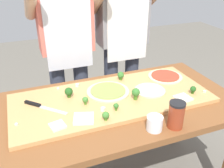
{
  "coord_description": "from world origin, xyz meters",
  "views": [
    {
      "loc": [
        -0.44,
        -1.22,
        1.58
      ],
      "look_at": [
        0.05,
        0.07,
        0.86
      ],
      "focal_mm": 40.51,
      "sensor_mm": 36.0,
      "label": 1
    }
  ],
  "objects_px": {
    "pizza_whole_tomato_red": "(165,76)",
    "pizza_slice_center": "(84,118)",
    "pizza_whole_white_garlic": "(150,90)",
    "broccoli_floret_back_left": "(121,75)",
    "cook_right": "(123,32)",
    "broccoli_floret_center_left": "(106,115)",
    "cheese_crumble_e": "(16,124)",
    "broccoli_floret_back_mid": "(116,106)",
    "broccoli_floret_front_left": "(193,89)",
    "pizza_slice_far_right": "(183,98)",
    "cheese_crumble_c": "(58,89)",
    "cheese_crumble_a": "(204,92)",
    "flour_cup": "(155,124)",
    "pizza_whole_pesto_green": "(108,91)",
    "cheese_crumble_b": "(77,85)",
    "cheese_crumble_d": "(103,109)",
    "cook_left": "(66,38)",
    "broccoli_floret_front_mid": "(69,92)",
    "chefs_knife": "(39,106)",
    "broccoli_floret_center_right": "(136,93)",
    "pizza_slice_far_left": "(57,126)",
    "prep_table": "(108,119)",
    "sauce_jar": "(176,115)"
  },
  "relations": [
    {
      "from": "prep_table",
      "to": "pizza_whole_tomato_red",
      "type": "distance_m",
      "value": 0.54
    },
    {
      "from": "cheese_crumble_b",
      "to": "pizza_slice_center",
      "type": "bearing_deg",
      "value": -99.2
    },
    {
      "from": "pizza_whole_pesto_green",
      "to": "cook_right",
      "type": "distance_m",
      "value": 0.66
    },
    {
      "from": "pizza_whole_tomato_red",
      "to": "pizza_slice_far_left",
      "type": "xyz_separation_m",
      "value": [
        -0.83,
        -0.3,
        -0.0
      ]
    },
    {
      "from": "pizza_slice_far_right",
      "to": "broccoli_floret_center_left",
      "type": "bearing_deg",
      "value": -176.13
    },
    {
      "from": "broccoli_floret_front_mid",
      "to": "cheese_crumble_c",
      "type": "relative_size",
      "value": 4.94
    },
    {
      "from": "sauce_jar",
      "to": "broccoli_floret_back_left",
      "type": "bearing_deg",
      "value": 97.09
    },
    {
      "from": "cheese_crumble_a",
      "to": "pizza_whole_tomato_red",
      "type": "bearing_deg",
      "value": 112.17
    },
    {
      "from": "broccoli_floret_front_left",
      "to": "cheese_crumble_b",
      "type": "xyz_separation_m",
      "value": [
        -0.66,
        0.36,
        -0.02
      ]
    },
    {
      "from": "pizza_whole_pesto_green",
      "to": "broccoli_floret_back_mid",
      "type": "bearing_deg",
      "value": -97.91
    },
    {
      "from": "pizza_whole_white_garlic",
      "to": "cook_right",
      "type": "distance_m",
      "value": 0.66
    },
    {
      "from": "broccoli_floret_back_mid",
      "to": "cheese_crumble_b",
      "type": "bearing_deg",
      "value": 110.7
    },
    {
      "from": "pizza_slice_far_left",
      "to": "cheese_crumble_e",
      "type": "relative_size",
      "value": 5.74
    },
    {
      "from": "cheese_crumble_d",
      "to": "cook_left",
      "type": "xyz_separation_m",
      "value": [
        -0.04,
        0.73,
        0.21
      ]
    },
    {
      "from": "pizza_whole_white_garlic",
      "to": "broccoli_floret_back_mid",
      "type": "height_order",
      "value": "broccoli_floret_back_mid"
    },
    {
      "from": "pizza_whole_tomato_red",
      "to": "pizza_slice_far_right",
      "type": "bearing_deg",
      "value": -101.22
    },
    {
      "from": "pizza_whole_white_garlic",
      "to": "flour_cup",
      "type": "xyz_separation_m",
      "value": [
        -0.15,
        -0.33,
        0.0
      ]
    },
    {
      "from": "cheese_crumble_e",
      "to": "broccoli_floret_center_right",
      "type": "bearing_deg",
      "value": 1.14
    },
    {
      "from": "pizza_whole_tomato_red",
      "to": "pizza_slice_center",
      "type": "distance_m",
      "value": 0.74
    },
    {
      "from": "pizza_slice_far_left",
      "to": "broccoli_floret_center_left",
      "type": "xyz_separation_m",
      "value": [
        0.25,
        -0.03,
        0.02
      ]
    },
    {
      "from": "pizza_whole_white_garlic",
      "to": "broccoli_floret_back_left",
      "type": "distance_m",
      "value": 0.25
    },
    {
      "from": "cheese_crumble_a",
      "to": "cook_left",
      "type": "bearing_deg",
      "value": 132.97
    },
    {
      "from": "cheese_crumble_c",
      "to": "flour_cup",
      "type": "xyz_separation_m",
      "value": [
        0.4,
        -0.57,
        0.0
      ]
    },
    {
      "from": "cheese_crumble_c",
      "to": "prep_table",
      "type": "bearing_deg",
      "value": -45.79
    },
    {
      "from": "prep_table",
      "to": "sauce_jar",
      "type": "relative_size",
      "value": 10.89
    },
    {
      "from": "broccoli_floret_center_left",
      "to": "cheese_crumble_e",
      "type": "distance_m",
      "value": 0.47
    },
    {
      "from": "pizza_slice_center",
      "to": "broccoli_floret_center_right",
      "type": "bearing_deg",
      "value": 13.99
    },
    {
      "from": "pizza_slice_far_left",
      "to": "chefs_knife",
      "type": "bearing_deg",
      "value": 105.52
    },
    {
      "from": "broccoli_floret_back_left",
      "to": "cheese_crumble_a",
      "type": "xyz_separation_m",
      "value": [
        0.43,
        -0.36,
        -0.03
      ]
    },
    {
      "from": "pizza_whole_tomato_red",
      "to": "cheese_crumble_b",
      "type": "xyz_separation_m",
      "value": [
        -0.62,
        0.09,
        0.0
      ]
    },
    {
      "from": "broccoli_floret_back_left",
      "to": "broccoli_floret_back_mid",
      "type": "bearing_deg",
      "value": -116.81
    },
    {
      "from": "pizza_whole_white_garlic",
      "to": "broccoli_floret_back_left",
      "type": "height_order",
      "value": "broccoli_floret_back_left"
    },
    {
      "from": "broccoli_floret_back_left",
      "to": "cook_right",
      "type": "distance_m",
      "value": 0.48
    },
    {
      "from": "pizza_slice_far_right",
      "to": "cheese_crumble_c",
      "type": "distance_m",
      "value": 0.8
    },
    {
      "from": "broccoli_floret_front_left",
      "to": "broccoli_floret_front_mid",
      "type": "distance_m",
      "value": 0.78
    },
    {
      "from": "pizza_slice_center",
      "to": "cheese_crumble_a",
      "type": "distance_m",
      "value": 0.8
    },
    {
      "from": "flour_cup",
      "to": "sauce_jar",
      "type": "xyz_separation_m",
      "value": [
        0.11,
        -0.02,
        0.04
      ]
    },
    {
      "from": "broccoli_floret_center_left",
      "to": "cheese_crumble_b",
      "type": "relative_size",
      "value": 2.47
    },
    {
      "from": "cheese_crumble_a",
      "to": "cheese_crumble_e",
      "type": "distance_m",
      "value": 1.14
    },
    {
      "from": "pizza_slice_far_left",
      "to": "broccoli_floret_front_mid",
      "type": "relative_size",
      "value": 1.17
    },
    {
      "from": "cheese_crumble_c",
      "to": "flour_cup",
      "type": "relative_size",
      "value": 0.15
    },
    {
      "from": "chefs_knife",
      "to": "pizza_whole_tomato_red",
      "type": "xyz_separation_m",
      "value": [
        0.89,
        0.07,
        0.0
      ]
    },
    {
      "from": "prep_table",
      "to": "pizza_slice_far_right",
      "type": "distance_m",
      "value": 0.48
    },
    {
      "from": "sauce_jar",
      "to": "cook_left",
      "type": "distance_m",
      "value": 1.05
    },
    {
      "from": "pizza_slice_far_right",
      "to": "cook_left",
      "type": "bearing_deg",
      "value": 124.52
    },
    {
      "from": "cheese_crumble_a",
      "to": "cheese_crumble_e",
      "type": "relative_size",
      "value": 1.11
    },
    {
      "from": "pizza_slice_center",
      "to": "broccoli_floret_front_left",
      "type": "distance_m",
      "value": 0.72
    },
    {
      "from": "cheese_crumble_c",
      "to": "cheese_crumble_a",
      "type": "bearing_deg",
      "value": -23.52
    },
    {
      "from": "broccoli_floret_center_right",
      "to": "cheese_crumble_a",
      "type": "height_order",
      "value": "broccoli_floret_center_right"
    },
    {
      "from": "pizza_whole_white_garlic",
      "to": "pizza_whole_tomato_red",
      "type": "bearing_deg",
      "value": 34.87
    }
  ]
}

